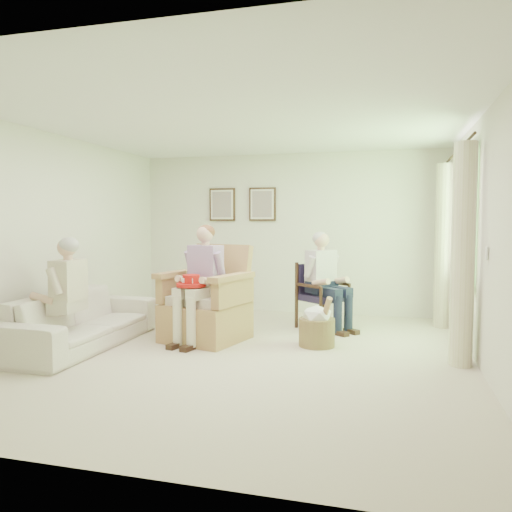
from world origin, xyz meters
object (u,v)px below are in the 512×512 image
hatbox (317,326)px  person_sofa (63,289)px  red_hat (191,282)px  sofa (81,320)px  wood_armchair (323,293)px  person_dark (322,274)px  person_wicker (202,274)px  wicker_armchair (207,310)px

hatbox → person_sofa: bearing=-158.3°
red_hat → person_sofa: bearing=-150.6°
sofa → red_hat: 1.39m
wood_armchair → person_dark: 0.32m
wood_armchair → hatbox: wood_armchair is taller
person_dark → person_sofa: bearing=166.8°
person_wicker → red_hat: 0.22m
sofa → person_dark: (2.65, 1.70, 0.45)m
person_sofa → wood_armchair: bearing=127.5°
person_wicker → person_sofa: (-1.32, -0.90, -0.11)m
hatbox → sofa: bearing=-164.5°
wicker_armchair → hatbox: 1.40m
sofa → hatbox: 2.82m
red_hat → wicker_armchair: bearing=79.5°
wicker_armchair → wood_armchair: bearing=54.6°
red_hat → person_wicker: bearing=71.3°
sofa → person_wicker: 1.53m
person_dark → red_hat: (-1.39, -1.32, 0.00)m
wicker_armchair → person_wicker: bearing=-75.6°
wicker_armchair → person_sofa: 1.73m
person_wicker → hatbox: size_ratio=2.25×
red_hat → hatbox: size_ratio=0.56×
sofa → person_dark: size_ratio=1.67×
person_wicker → red_hat: (-0.06, -0.19, -0.08)m
hatbox → wicker_armchair: bearing=-178.9°
person_wicker → hatbox: 1.53m
wicker_armchair → person_dark: size_ratio=0.90×
wicker_armchair → hatbox: wicker_armchair is taller
sofa → person_wicker: bearing=-66.7°
wicker_armchair → person_sofa: person_sofa is taller
person_wicker → hatbox: bearing=21.9°
wicker_armchair → person_sofa: (-1.32, -1.06, 0.36)m
sofa → person_sofa: (-0.00, -0.33, 0.42)m
person_wicker → red_hat: person_wicker is taller
wicker_armchair → wood_armchair: (1.33, 1.13, 0.11)m
sofa → red_hat: size_ratio=6.27×
sofa → hatbox: size_ratio=3.48×
wood_armchair → person_dark: person_dark is taller
person_wicker → person_sofa: size_ratio=1.10×
person_wicker → red_hat: bearing=-94.3°
wicker_armchair → red_hat: 0.53m
wood_armchair → person_dark: bearing=-140.6°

